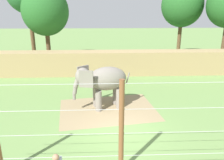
# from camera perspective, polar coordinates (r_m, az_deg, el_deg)

# --- Properties ---
(ground_plane) EXTENTS (120.00, 120.00, 0.00)m
(ground_plane) POSITION_cam_1_polar(r_m,az_deg,el_deg) (12.19, 2.11, -12.69)
(ground_plane) COLOR #6B8E4C
(dirt_patch) EXTENTS (6.51, 5.11, 0.01)m
(dirt_patch) POSITION_cam_1_polar(r_m,az_deg,el_deg) (14.47, -1.04, -7.45)
(dirt_patch) COLOR #937F5B
(dirt_patch) RESTS_ON ground
(embankment_wall) EXTENTS (36.00, 1.80, 2.23)m
(embankment_wall) POSITION_cam_1_polar(r_m,az_deg,el_deg) (21.66, -0.01, 4.35)
(embankment_wall) COLOR tan
(embankment_wall) RESTS_ON ground
(elephant) EXTENTS (3.64, 1.93, 2.75)m
(elephant) POSITION_cam_1_polar(r_m,az_deg,el_deg) (14.10, -2.29, -0.20)
(elephant) COLOR gray
(elephant) RESTS_ON ground
(enrichment_ball) EXTENTS (0.95, 0.95, 0.95)m
(enrichment_ball) POSITION_cam_1_polar(r_m,az_deg,el_deg) (18.12, 0.78, -0.49)
(enrichment_ball) COLOR gray
(enrichment_ball) RESTS_ON ground
(cable_fence) EXTENTS (10.70, 0.20, 3.81)m
(cable_fence) POSITION_cam_1_polar(r_m,az_deg,el_deg) (8.64, 3.36, -11.90)
(cable_fence) COLOR brown
(cable_fence) RESTS_ON ground
(tree_left_of_centre) EXTENTS (4.59, 4.59, 8.22)m
(tree_left_of_centre) POSITION_cam_1_polar(r_m,az_deg,el_deg) (24.22, -16.45, 16.25)
(tree_left_of_centre) COLOR brown
(tree_left_of_centre) RESTS_ON ground
(tree_behind_wall) EXTENTS (4.77, 4.77, 8.91)m
(tree_behind_wall) POSITION_cam_1_polar(r_m,az_deg,el_deg) (28.67, 17.28, 17.53)
(tree_behind_wall) COLOR brown
(tree_behind_wall) RESTS_ON ground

